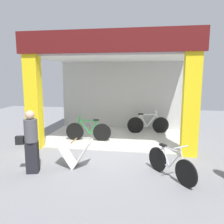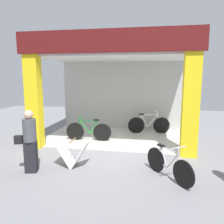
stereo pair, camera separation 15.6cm
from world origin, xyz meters
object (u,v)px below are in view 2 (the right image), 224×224
(bicycle_inside_1, at_px, (149,124))
(bicycle_parked_0, at_px, (168,165))
(bicycle_inside_0, at_px, (89,131))
(sandwich_board_sign, at_px, (73,153))
(pedestrian_0, at_px, (30,141))

(bicycle_inside_1, bearing_deg, bicycle_parked_0, -82.68)
(bicycle_parked_0, bearing_deg, bicycle_inside_0, 135.45)
(sandwich_board_sign, bearing_deg, bicycle_inside_1, 63.65)
(bicycle_parked_0, xyz_separation_m, sandwich_board_sign, (-2.46, 0.28, 0.02))
(bicycle_parked_0, relative_size, pedestrian_0, 0.80)
(bicycle_inside_0, distance_m, bicycle_inside_1, 2.65)
(bicycle_inside_1, relative_size, pedestrian_0, 1.09)
(sandwich_board_sign, distance_m, pedestrian_0, 1.15)
(bicycle_inside_0, bearing_deg, bicycle_parked_0, -44.55)
(bicycle_parked_0, height_order, pedestrian_0, pedestrian_0)
(bicycle_inside_0, bearing_deg, bicycle_inside_1, 34.31)
(bicycle_inside_0, relative_size, bicycle_inside_1, 0.98)
(bicycle_inside_1, bearing_deg, bicycle_inside_0, -145.69)
(bicycle_inside_1, distance_m, sandwich_board_sign, 4.34)
(bicycle_inside_0, bearing_deg, sandwich_board_sign, -83.82)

